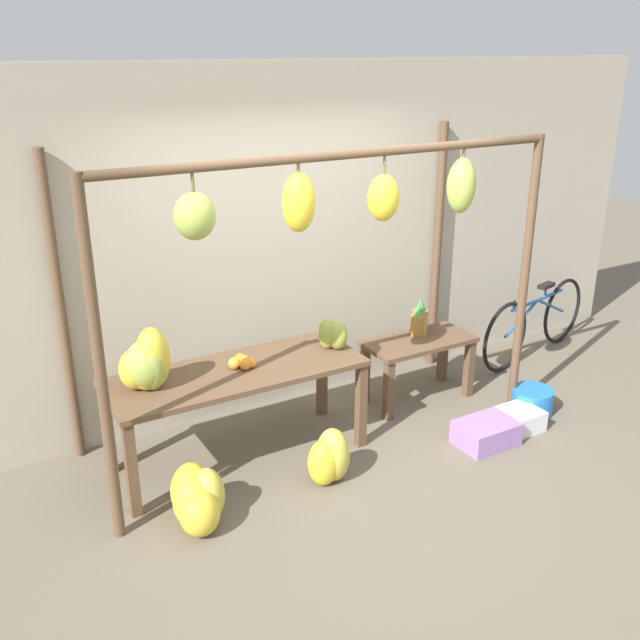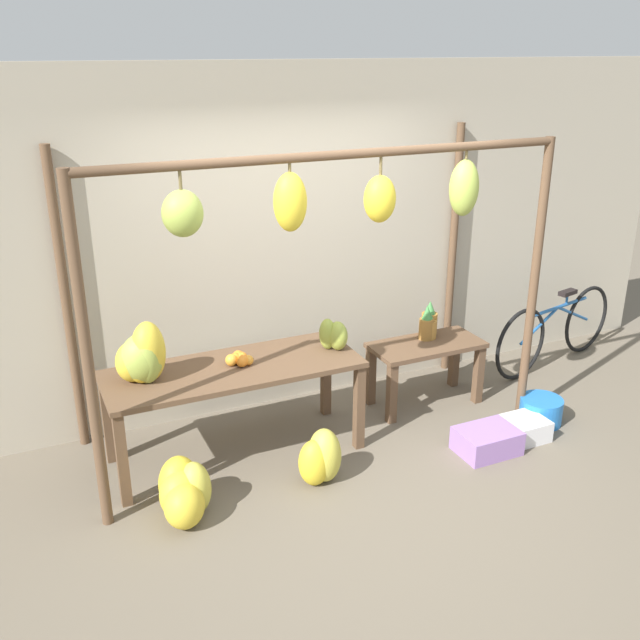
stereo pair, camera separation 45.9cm
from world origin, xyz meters
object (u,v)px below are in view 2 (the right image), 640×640
at_px(blue_bucket, 541,411).
at_px(papaya_pile, 333,335).
at_px(orange_pile, 239,359).
at_px(banana_pile_ground_right, 321,458).
at_px(banana_pile_ground_left, 184,492).
at_px(fruit_crate_white, 487,441).
at_px(pineapple_cluster, 428,324).
at_px(parked_bicycle, 555,330).
at_px(fruit_crate_purple, 520,430).
at_px(banana_pile_on_table, 143,357).

xyz_separation_m(blue_bucket, papaya_pile, (-1.62, 0.56, 0.74)).
distance_m(orange_pile, banana_pile_ground_right, 0.93).
height_order(banana_pile_ground_left, papaya_pile, papaya_pile).
distance_m(fruit_crate_white, papaya_pile, 1.42).
relative_size(banana_pile_ground_right, blue_bucket, 1.18).
bearing_deg(papaya_pile, pineapple_cluster, 13.72).
relative_size(parked_bicycle, fruit_crate_purple, 4.14).
relative_size(banana_pile_on_table, pineapple_cluster, 1.40).
xyz_separation_m(orange_pile, fruit_crate_purple, (2.03, -0.75, -0.68)).
xyz_separation_m(banana_pile_on_table, blue_bucket, (3.04, -0.61, -0.80)).
height_order(banana_pile_ground_left, banana_pile_ground_right, banana_pile_ground_right).
height_order(banana_pile_on_table, fruit_crate_white, banana_pile_on_table).
bearing_deg(orange_pile, fruit_crate_white, -25.37).
height_order(banana_pile_ground_right, fruit_crate_white, banana_pile_ground_right).
xyz_separation_m(banana_pile_on_table, banana_pile_ground_left, (0.08, -0.61, -0.73)).
bearing_deg(fruit_crate_purple, blue_bucket, 23.98).
xyz_separation_m(orange_pile, pineapple_cluster, (1.75, 0.20, -0.08)).
bearing_deg(orange_pile, banana_pile_on_table, 179.90).
bearing_deg(papaya_pile, fruit_crate_white, -38.55).
height_order(orange_pile, blue_bucket, orange_pile).
relative_size(banana_pile_ground_left, fruit_crate_purple, 1.39).
bearing_deg(blue_bucket, papaya_pile, 160.93).
relative_size(fruit_crate_white, fruit_crate_purple, 1.11).
bearing_deg(parked_bicycle, orange_pile, -175.54).
distance_m(papaya_pile, fruit_crate_purple, 1.65).
bearing_deg(fruit_crate_white, banana_pile_ground_left, 175.34).
distance_m(banana_pile_on_table, parked_bicycle, 3.97).
distance_m(fruit_crate_white, fruit_crate_purple, 0.35).
xyz_separation_m(banana_pile_ground_right, parked_bicycle, (2.88, 0.88, 0.17)).
bearing_deg(banana_pile_ground_right, banana_pile_ground_left, 178.71).
xyz_separation_m(fruit_crate_white, papaya_pile, (-0.94, 0.75, 0.75)).
distance_m(banana_pile_on_table, pineapple_cluster, 2.46).
xyz_separation_m(banana_pile_on_table, orange_pile, (0.69, -0.00, -0.14)).
height_order(blue_bucket, papaya_pile, papaya_pile).
height_order(pineapple_cluster, banana_pile_ground_left, pineapple_cluster).
distance_m(pineapple_cluster, parked_bicycle, 1.52).
bearing_deg(parked_bicycle, banana_pile_ground_right, -162.95).
bearing_deg(parked_bicycle, fruit_crate_white, -146.15).
relative_size(banana_pile_ground_right, fruit_crate_purple, 0.99).
relative_size(banana_pile_on_table, papaya_pile, 1.76).
distance_m(banana_pile_on_table, fruit_crate_white, 2.62).
bearing_deg(banana_pile_ground_right, banana_pile_on_table, 148.94).
bearing_deg(banana_pile_on_table, banana_pile_ground_left, -82.79).
bearing_deg(fruit_crate_white, banana_pile_ground_right, 172.87).
bearing_deg(banana_pile_ground_right, fruit_crate_purple, -4.18).
xyz_separation_m(banana_pile_on_table, papaya_pile, (1.42, -0.05, -0.06)).
height_order(pineapple_cluster, parked_bicycle, pineapple_cluster).
xyz_separation_m(orange_pile, fruit_crate_white, (1.68, -0.79, -0.67)).
bearing_deg(banana_pile_on_table, fruit_crate_white, -18.61).
height_order(orange_pile, fruit_crate_purple, orange_pile).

